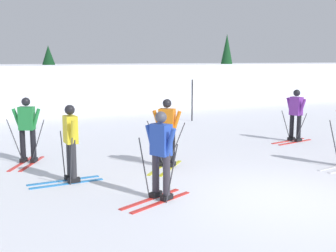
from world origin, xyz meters
name	(u,v)px	position (x,y,z in m)	size (l,w,h in m)	color
ground_plane	(281,198)	(0.00, 0.00, 0.00)	(120.00, 120.00, 0.00)	white
far_snow_ridge	(58,86)	(0.00, 18.24, 1.19)	(80.00, 7.50, 2.38)	white
skier_blue	(161,153)	(-2.09, 1.03, 0.92)	(1.62, 0.95, 1.71)	red
skier_purple	(296,114)	(4.45, 4.28, 0.92)	(1.64, 0.99, 1.71)	red
skier_green	(27,128)	(-3.84, 5.28, 0.92)	(1.13, 1.56, 1.71)	red
skier_yellow	(70,141)	(-3.30, 3.01, 0.92)	(1.60, 1.00, 1.71)	#237AC6
skier_orange	(167,129)	(-0.80, 3.25, 0.96)	(1.40, 1.38, 1.71)	gold
trail_marker_pole	(192,100)	(3.89, 9.95, 0.90)	(0.06, 0.06, 1.81)	black
conifer_far_left	(49,72)	(-0.67, 17.29, 2.02)	(1.85, 1.85, 3.41)	#513823
conifer_far_right	(227,63)	(10.39, 16.65, 2.47)	(1.40, 1.40, 4.27)	#513823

